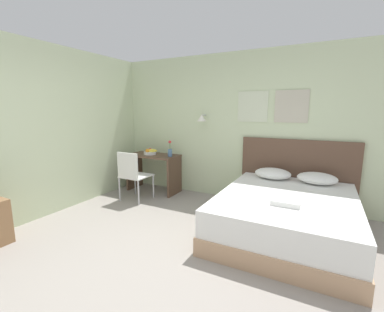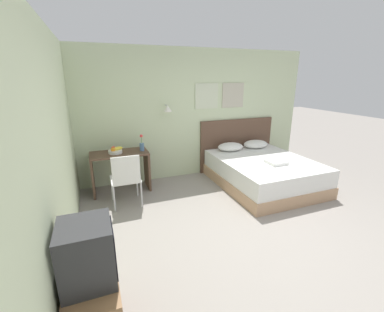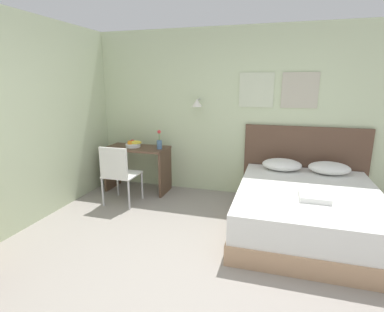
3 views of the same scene
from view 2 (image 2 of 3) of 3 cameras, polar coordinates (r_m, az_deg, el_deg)
ground_plane at (r=3.81m, az=13.91°, el=-16.69°), size 24.00×24.00×0.00m
wall_back at (r=5.47m, az=-0.31°, el=9.24°), size 5.40×0.31×2.65m
wall_left at (r=2.45m, az=-29.59°, el=-3.49°), size 0.06×5.50×2.65m
bed at (r=5.31m, az=15.51°, el=-3.49°), size 1.69×2.06×0.55m
headboard at (r=6.05m, az=9.85°, el=2.58°), size 1.81×0.06×1.17m
pillow_left at (r=5.64m, az=8.53°, el=2.05°), size 0.57×0.42×0.17m
pillow_right at (r=5.98m, az=13.95°, el=2.60°), size 0.57×0.42×0.17m
folded_towel_near_foot at (r=5.00m, az=18.18°, el=-1.30°), size 0.33×0.32×0.06m
desk at (r=4.97m, az=-15.68°, el=-1.94°), size 1.04×0.53×0.76m
desk_chair at (r=4.33m, az=-14.49°, el=-4.43°), size 0.48×0.48×0.91m
fruit_bowl at (r=4.87m, az=-16.68°, el=1.16°), size 0.28×0.25×0.12m
flower_vase at (r=4.89m, az=-11.10°, el=2.34°), size 0.09×0.09×0.31m
tv_stand at (r=2.58m, az=-20.81°, el=-28.90°), size 0.41×0.71×0.56m
television at (r=2.24m, az=-22.25°, el=-19.35°), size 0.40×0.41×0.50m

